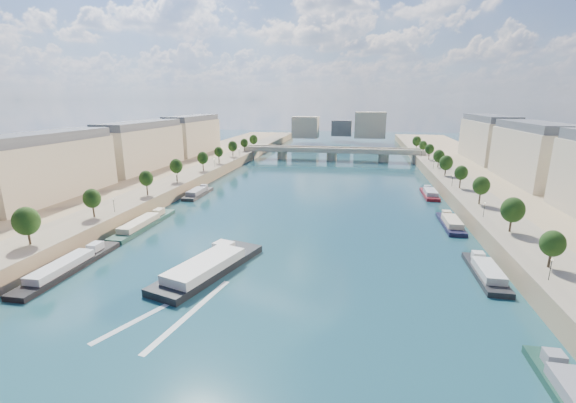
% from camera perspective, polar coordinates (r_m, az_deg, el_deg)
% --- Properties ---
extents(ground, '(700.00, 700.00, 0.00)m').
position_cam_1_polar(ground, '(133.45, 2.67, -1.30)').
color(ground, '#0C2636').
rests_on(ground, ground).
extents(quay_left, '(44.00, 520.00, 5.00)m').
position_cam_1_polar(quay_left, '(159.14, -23.93, 1.00)').
color(quay_left, '#9E8460').
rests_on(quay_left, ground).
extents(quay_right, '(44.00, 520.00, 5.00)m').
position_cam_1_polar(quay_right, '(142.49, 32.72, -1.61)').
color(quay_right, '#9E8460').
rests_on(quay_right, ground).
extents(pave_left, '(14.00, 520.00, 0.10)m').
position_cam_1_polar(pave_left, '(150.66, -19.31, 1.73)').
color(pave_left, gray).
rests_on(pave_left, quay_left).
extents(pave_right, '(14.00, 520.00, 0.10)m').
position_cam_1_polar(pave_right, '(136.82, 27.06, -0.35)').
color(pave_right, gray).
rests_on(pave_right, quay_right).
extents(trees_left, '(4.80, 268.80, 8.26)m').
position_cam_1_polar(trees_left, '(150.33, -18.45, 3.89)').
color(trees_left, '#382B1E').
rests_on(trees_left, ground).
extents(trees_right, '(4.80, 268.80, 8.26)m').
position_cam_1_polar(trees_right, '(144.53, 25.49, 2.79)').
color(trees_right, '#382B1E').
rests_on(trees_right, ground).
extents(lamps_left, '(0.36, 200.36, 4.28)m').
position_cam_1_polar(lamps_left, '(139.43, -19.81, 1.83)').
color(lamps_left, black).
rests_on(lamps_left, ground).
extents(lamps_right, '(0.36, 200.36, 4.28)m').
position_cam_1_polar(lamps_right, '(139.69, 24.88, 1.35)').
color(lamps_right, black).
rests_on(lamps_right, ground).
extents(buildings_left, '(16.00, 226.00, 23.20)m').
position_cam_1_polar(buildings_left, '(173.91, -25.77, 6.57)').
color(buildings_left, beige).
rests_on(buildings_left, ground).
extents(buildings_right, '(16.00, 226.00, 23.20)m').
position_cam_1_polar(buildings_right, '(155.93, 36.27, 4.37)').
color(buildings_right, beige).
rests_on(buildings_right, ground).
extents(skyline, '(79.00, 42.00, 22.00)m').
position_cam_1_polar(skyline, '(347.55, 8.39, 10.98)').
color(skyline, beige).
rests_on(skyline, ground).
extents(bridge, '(112.00, 12.00, 8.15)m').
position_cam_1_polar(bridge, '(246.27, 6.50, 7.28)').
color(bridge, '#C1B79E').
rests_on(bridge, ground).
extents(tour_barge, '(17.25, 31.83, 4.15)m').
position_cam_1_polar(tour_barge, '(88.10, -11.63, -9.49)').
color(tour_barge, black).
rests_on(tour_barge, ground).
extents(wake, '(15.02, 25.82, 0.04)m').
position_cam_1_polar(wake, '(75.34, -16.43, -15.26)').
color(wake, silver).
rests_on(wake, ground).
extents(moored_barges_left, '(5.00, 156.13, 3.60)m').
position_cam_1_polar(moored_barges_left, '(100.84, -29.40, -8.22)').
color(moored_barges_left, '#181C36').
rests_on(moored_barges_left, ground).
extents(moored_barges_right, '(5.00, 161.23, 3.60)m').
position_cam_1_polar(moored_barges_right, '(93.42, 27.53, -9.75)').
color(moored_barges_right, black).
rests_on(moored_barges_right, ground).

